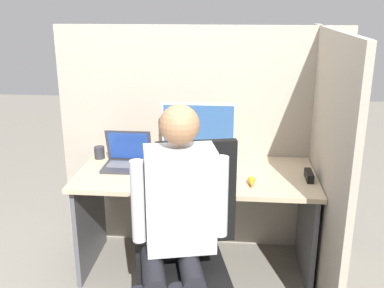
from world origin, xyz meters
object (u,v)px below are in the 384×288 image
Objects in this scene: stapler at (309,176)px; person at (176,220)px; paper_box at (198,158)px; monitor at (198,129)px; carrot_toy at (251,183)px; office_chair at (187,243)px; pen_cup at (99,153)px; laptop at (128,160)px.

stapler is 0.11× the size of person.
person is (-0.75, -0.72, 0.03)m from stapler.
person is (-0.03, -0.97, 0.03)m from paper_box.
paper_box reaches higher than stapler.
stapler is (0.72, -0.25, -0.21)m from monitor.
carrot_toy is 0.70m from person.
person is at bearing -123.57° from carrot_toy.
stapler is at bearing 38.30° from office_chair.
office_chair is (-0.35, -0.41, -0.19)m from carrot_toy.
monitor is (0.00, 0.00, 0.21)m from paper_box.
monitor reaches higher than carrot_toy.
office_chair is 0.81× the size of person.
person is at bearing -55.86° from pen_cup.
carrot_toy is 0.11× the size of office_chair.
monitor is 0.91m from office_chair.
laptop is 1.19m from stapler.
office_chair is at bearing -89.43° from monitor.
stapler is (1.18, -0.12, -0.02)m from laptop.
carrot_toy is (-0.36, -0.14, -0.00)m from stapler.
person is at bearing -91.77° from monitor.
office_chair is at bearing -55.00° from laptop.
monitor reaches higher than office_chair.
pen_cup is (-0.71, 0.83, 0.21)m from office_chair.
laptop is 0.85m from office_chair.
paper_box is at bearing -1.48° from pen_cup.
office_chair reaches higher than laptop.
person is 1.20m from pen_cup.
paper_box is 0.48m from laptop.
pen_cup reaches higher than stapler.
stapler is 1.04m from person.
monitor is 5.82× the size of pen_cup.
pen_cup is at bearing 169.32° from stapler.
monitor is at bearing 88.23° from person.
person is 15.68× the size of pen_cup.
stapler is 1.75× the size of pen_cup.
stapler is at bearing 21.77° from carrot_toy.
paper_box is 1.88× the size of stapler.
paper_box is at bearing 88.23° from person.
office_chair is 12.70× the size of pen_cup.
person is (0.43, -0.84, 0.01)m from laptop.
office_chair is 0.28m from person.
laptop is 2.06× the size of stapler.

